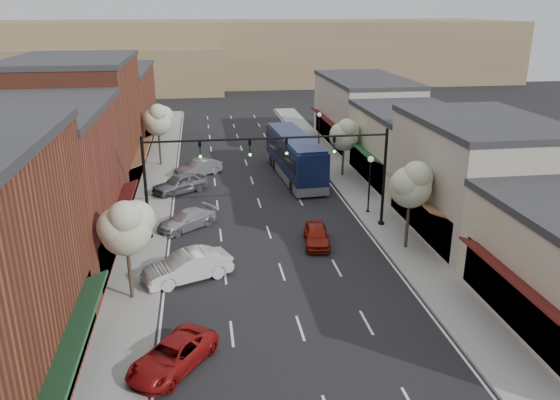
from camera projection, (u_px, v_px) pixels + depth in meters
name	position (u px, v px, depth m)	size (l,w,h in m)	color
ground	(287.00, 288.00, 30.03)	(160.00, 160.00, 0.00)	black
sidewalk_left	(155.00, 189.00, 46.10)	(2.80, 73.00, 0.15)	gray
sidewalk_right	(348.00, 181.00, 48.41)	(2.80, 73.00, 0.15)	gray
curb_left	(172.00, 188.00, 46.29)	(0.25, 73.00, 0.17)	gray
curb_right	(332.00, 181.00, 48.21)	(0.25, 73.00, 0.17)	gray
bldg_left_midnear	(33.00, 186.00, 32.11)	(10.14, 14.10, 9.40)	brown
bldg_left_midfar	(79.00, 126.00, 44.92)	(10.14, 14.10, 10.90)	brown
bldg_left_far	(109.00, 107.00, 60.25)	(10.14, 18.10, 8.40)	brown
bldg_right_midnear	(477.00, 178.00, 36.20)	(9.14, 12.10, 7.90)	#B0A497
bldg_right_midfar	(409.00, 146.00, 47.63)	(9.14, 12.10, 6.40)	#B9B193
bldg_right_far	(364.00, 112.00, 60.53)	(9.14, 16.10, 7.40)	#B0A497
hill_far	(218.00, 52.00, 111.95)	(120.00, 30.00, 12.00)	#7A6647
hill_near	(82.00, 70.00, 97.99)	(50.00, 20.00, 8.00)	#7A6647
signal_mast_right	(351.00, 164.00, 36.71)	(8.22, 0.46, 7.00)	black
signal_mast_left	(182.00, 171.00, 35.17)	(8.22, 0.46, 7.00)	black
tree_right_near	(412.00, 183.00, 33.36)	(2.85, 2.65, 5.95)	#47382B
tree_right_far	(345.00, 134.00, 48.44)	(2.85, 2.65, 5.43)	#47382B
tree_left_near	(126.00, 226.00, 27.43)	(2.85, 2.65, 5.69)	#47382B
tree_left_far	(158.00, 119.00, 51.55)	(2.85, 2.65, 6.13)	#47382B
lamp_post_near	(370.00, 175.00, 39.88)	(0.44, 0.44, 4.44)	black
lamp_post_far	(319.00, 126.00, 56.20)	(0.44, 0.44, 4.44)	black
coach_bus	(294.00, 156.00, 49.03)	(3.62, 12.75, 3.85)	#0E173A
red_hatchback	(317.00, 235.00, 35.37)	(1.57, 3.90, 1.33)	maroon
parked_car_a	(172.00, 356.00, 23.19)	(2.06, 4.47, 1.24)	maroon
parked_car_b	(187.00, 267.00, 30.71)	(1.74, 5.00, 1.65)	silver
parked_car_c	(187.00, 220.00, 37.94)	(1.81, 4.44, 1.29)	#A7A6AC
parked_car_d	(180.00, 184.00, 45.20)	(1.91, 4.75, 1.62)	slate
parked_car_e	(198.00, 168.00, 49.80)	(1.57, 4.49, 1.48)	gray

